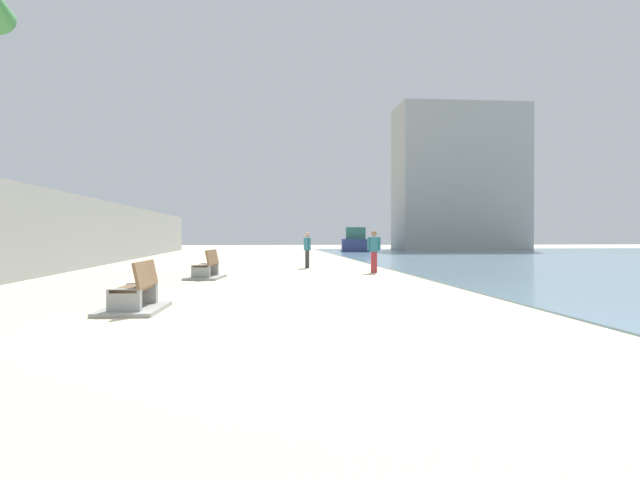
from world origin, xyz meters
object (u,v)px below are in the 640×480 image
Objects in this scene: bench_near at (135,299)px; person_walking at (307,247)px; bench_far at (206,272)px; person_standing at (374,248)px; boat_outer at (355,242)px.

person_walking reaches higher than bench_near.
person_standing reaches higher than bench_far.
boat_outer is (6.41, 27.03, -0.10)m from person_walking.
boat_outer is at bearing 75.41° from bench_near.
person_standing is at bearing -97.57° from boat_outer.
bench_near is 0.97× the size of bench_far.
boat_outer is at bearing 82.43° from person_standing.
bench_far is 1.35× the size of person_standing.
person_standing is 0.20× the size of boat_outer.
boat_outer is (10.93, 42.00, 0.58)m from bench_near.
bench_near is 13.23m from person_standing.
person_standing reaches higher than bench_near.
bench_near is at bearing -104.59° from boat_outer.
person_standing is 30.97m from boat_outer.
person_standing reaches higher than person_walking.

